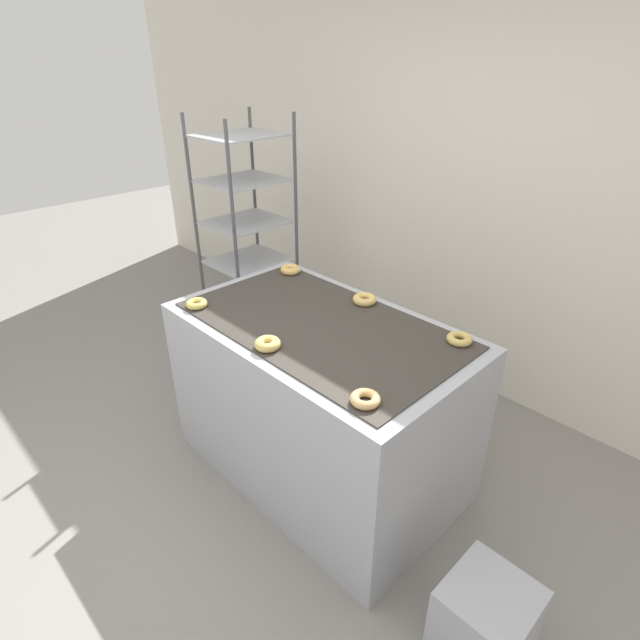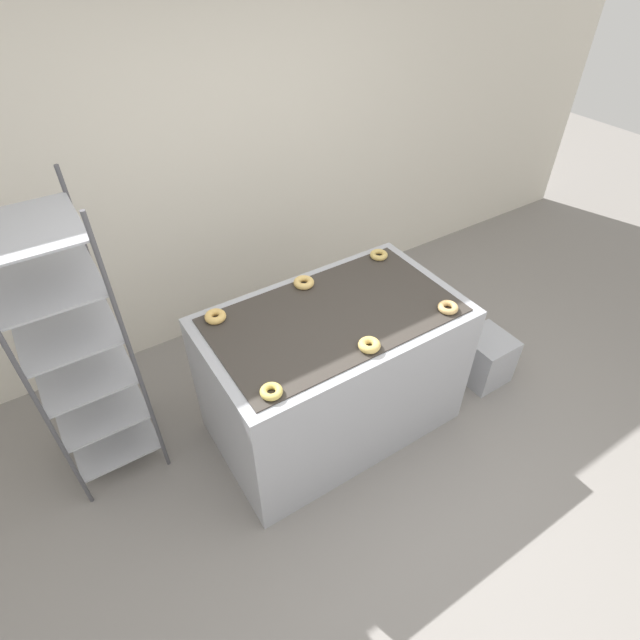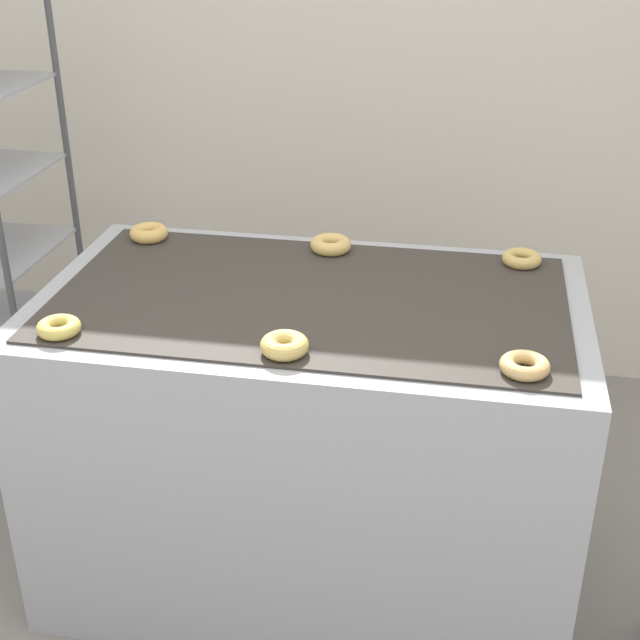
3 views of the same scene
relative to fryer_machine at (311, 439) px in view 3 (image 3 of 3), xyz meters
The scene contains 8 objects.
wall_back 1.70m from the fryer_machine, 90.01° to the left, with size 8.00×0.05×2.80m.
fryer_machine is the anchor object (origin of this frame).
donut_near_left 0.84m from the fryer_machine, 150.35° to the right, with size 0.11×0.11×0.04m, color #D8BE5A.
donut_near_center 0.60m from the fryer_machine, 89.64° to the right, with size 0.12×0.12×0.04m, color #D6B55F.
donut_near_right 0.82m from the fryer_machine, 29.11° to the right, with size 0.12×0.12×0.04m, color tan.
donut_far_left 0.84m from the fryer_machine, 151.11° to the left, with size 0.12×0.12×0.04m, color #E7B760.
donut_far_center 0.60m from the fryer_machine, 89.78° to the left, with size 0.13×0.13×0.04m, color #E4BA65.
donut_far_right 0.83m from the fryer_machine, 29.92° to the left, with size 0.12×0.12×0.04m, color #D5B25D.
Camera 3 is at (0.43, -1.49, 2.02)m, focal length 50.00 mm.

